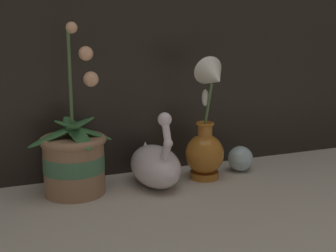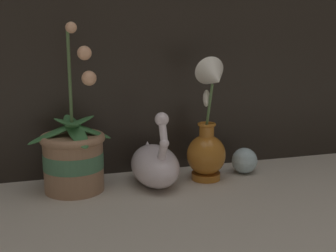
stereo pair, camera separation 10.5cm
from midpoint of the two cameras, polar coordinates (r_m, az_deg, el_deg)
The scene contains 5 objects.
ground_plane at distance 1.12m, azimuth 4.32°, elevation -9.09°, with size 2.80×2.80×0.00m, color #BCB2A3.
orchid_potted_plant at distance 1.17m, azimuth -8.94°, elevation -3.58°, with size 0.21×0.21×0.41m.
swan_figurine at distance 1.20m, azimuth 0.86°, elevation -4.65°, with size 0.12×0.21×0.20m.
blue_vase at distance 1.23m, azimuth 7.33°, elevation -1.41°, with size 0.10×0.14×0.33m.
glass_sphere at distance 1.33m, azimuth 11.55°, elevation -4.18°, with size 0.07×0.07×0.07m.
Camera 2 is at (-0.32, -0.99, 0.41)m, focal length 50.00 mm.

